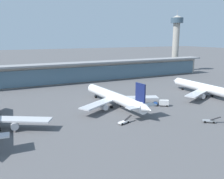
% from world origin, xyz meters
% --- Properties ---
extents(ground_plane, '(1200.00, 1200.00, 0.00)m').
position_xyz_m(ground_plane, '(0.00, 0.00, 0.00)').
color(ground_plane, '#515154').
extents(airliner_centre_stand, '(43.45, 56.71, 15.09)m').
position_xyz_m(airliner_centre_stand, '(-2.32, 3.01, 4.75)').
color(airliner_centre_stand, white).
rests_on(airliner_centre_stand, ground).
extents(airliner_right_stand, '(43.61, 56.56, 15.09)m').
position_xyz_m(airliner_right_stand, '(54.54, -2.50, 4.75)').
color(airliner_right_stand, white).
rests_on(airliner_right_stand, ground).
extents(service_truck_near_nose_blue, '(7.34, 5.97, 3.10)m').
position_xyz_m(service_truck_near_nose_blue, '(19.34, -6.57, 1.69)').
color(service_truck_near_nose_blue, '#234C9E').
rests_on(service_truck_near_nose_blue, ground).
extents(service_truck_under_wing_grey, '(6.34, 5.03, 2.70)m').
position_xyz_m(service_truck_under_wing_grey, '(21.58, -34.14, 0.81)').
color(service_truck_under_wing_grey, gray).
rests_on(service_truck_under_wing_grey, ground).
extents(service_truck_mid_apron_blue, '(3.15, 3.28, 2.05)m').
position_xyz_m(service_truck_mid_apron_blue, '(67.95, 5.33, 0.87)').
color(service_truck_mid_apron_blue, '#234C9E').
rests_on(service_truck_mid_apron_blue, ground).
extents(service_truck_by_tail_white, '(6.90, 3.28, 2.70)m').
position_xyz_m(service_truck_by_tail_white, '(-9.81, -19.83, 0.81)').
color(service_truck_by_tail_white, silver).
rests_on(service_truck_by_tail_white, ground).
extents(terminal_building, '(237.88, 12.80, 15.20)m').
position_xyz_m(terminal_building, '(0.00, 73.56, 7.87)').
color(terminal_building, '#9E998E').
rests_on(terminal_building, ground).
extents(control_tower, '(12.00, 12.00, 59.31)m').
position_xyz_m(control_tower, '(109.30, 89.31, 32.48)').
color(control_tower, '#9E998E').
rests_on(control_tower, ground).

